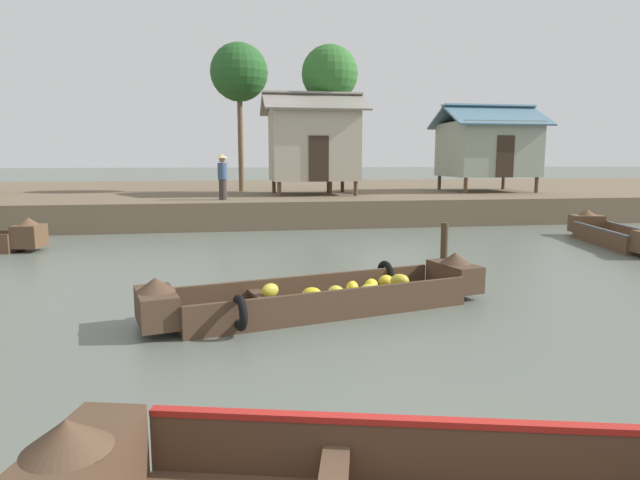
{
  "coord_description": "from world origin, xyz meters",
  "views": [
    {
      "loc": [
        -1.12,
        -2.66,
        2.48
      ],
      "look_at": [
        0.61,
        7.69,
        0.91
      ],
      "focal_mm": 30.53,
      "sensor_mm": 36.0,
      "label": 1
    }
  ],
  "objects_px": {
    "banana_boat": "(325,296)",
    "palm_tree_mid": "(330,75)",
    "palm_tree_far": "(239,73)",
    "mooring_post": "(444,256)",
    "stilt_house_mid_right": "(487,148)",
    "stilt_house_mid_left": "(313,143)",
    "vendor_person": "(222,174)",
    "fishing_skiff_distant": "(617,235)"
  },
  "relations": [
    {
      "from": "palm_tree_mid",
      "to": "fishing_skiff_distant",
      "type": "bearing_deg",
      "value": -55.45
    },
    {
      "from": "banana_boat",
      "to": "palm_tree_far",
      "type": "distance_m",
      "value": 18.03
    },
    {
      "from": "stilt_house_mid_right",
      "to": "banana_boat",
      "type": "bearing_deg",
      "value": -124.05
    },
    {
      "from": "palm_tree_mid",
      "to": "palm_tree_far",
      "type": "relative_size",
      "value": 0.95
    },
    {
      "from": "stilt_house_mid_left",
      "to": "mooring_post",
      "type": "xyz_separation_m",
      "value": [
        0.53,
        -13.14,
        -2.5
      ]
    },
    {
      "from": "banana_boat",
      "to": "palm_tree_mid",
      "type": "xyz_separation_m",
      "value": [
        2.86,
        15.06,
        5.78
      ]
    },
    {
      "from": "stilt_house_mid_right",
      "to": "mooring_post",
      "type": "bearing_deg",
      "value": -118.92
    },
    {
      "from": "fishing_skiff_distant",
      "to": "stilt_house_mid_right",
      "type": "xyz_separation_m",
      "value": [
        0.75,
        9.82,
        2.66
      ]
    },
    {
      "from": "vendor_person",
      "to": "mooring_post",
      "type": "bearing_deg",
      "value": -67.9
    },
    {
      "from": "stilt_house_mid_right",
      "to": "palm_tree_mid",
      "type": "xyz_separation_m",
      "value": [
        -7.42,
        -0.14,
        3.06
      ]
    },
    {
      "from": "vendor_person",
      "to": "palm_tree_far",
      "type": "bearing_deg",
      "value": 81.29
    },
    {
      "from": "banana_boat",
      "to": "stilt_house_mid_right",
      "type": "height_order",
      "value": "stilt_house_mid_right"
    },
    {
      "from": "stilt_house_mid_left",
      "to": "palm_tree_far",
      "type": "relative_size",
      "value": 0.64
    },
    {
      "from": "palm_tree_far",
      "to": "vendor_person",
      "type": "height_order",
      "value": "palm_tree_far"
    },
    {
      "from": "fishing_skiff_distant",
      "to": "stilt_house_mid_left",
      "type": "relative_size",
      "value": 1.13
    },
    {
      "from": "stilt_house_mid_left",
      "to": "palm_tree_far",
      "type": "bearing_deg",
      "value": 138.37
    },
    {
      "from": "banana_boat",
      "to": "vendor_person",
      "type": "height_order",
      "value": "vendor_person"
    },
    {
      "from": "stilt_house_mid_right",
      "to": "fishing_skiff_distant",
      "type": "bearing_deg",
      "value": -94.36
    },
    {
      "from": "stilt_house_mid_left",
      "to": "stilt_house_mid_right",
      "type": "bearing_deg",
      "value": 5.92
    },
    {
      "from": "banana_boat",
      "to": "stilt_house_mid_left",
      "type": "relative_size",
      "value": 1.39
    },
    {
      "from": "vendor_person",
      "to": "palm_tree_mid",
      "type": "bearing_deg",
      "value": 35.92
    },
    {
      "from": "palm_tree_far",
      "to": "fishing_skiff_distant",
      "type": "bearing_deg",
      "value": -47.91
    },
    {
      "from": "palm_tree_mid",
      "to": "vendor_person",
      "type": "bearing_deg",
      "value": -144.08
    },
    {
      "from": "stilt_house_mid_left",
      "to": "palm_tree_mid",
      "type": "distance_m",
      "value": 3.11
    },
    {
      "from": "vendor_person",
      "to": "mooring_post",
      "type": "relative_size",
      "value": 1.3
    },
    {
      "from": "banana_boat",
      "to": "stilt_house_mid_right",
      "type": "xyz_separation_m",
      "value": [
        10.27,
        15.2,
        2.72
      ]
    },
    {
      "from": "palm_tree_mid",
      "to": "vendor_person",
      "type": "xyz_separation_m",
      "value": [
        -4.6,
        -3.33,
        -4.12
      ]
    },
    {
      "from": "banana_boat",
      "to": "stilt_house_mid_right",
      "type": "distance_m",
      "value": 18.55
    },
    {
      "from": "mooring_post",
      "to": "fishing_skiff_distant",
      "type": "bearing_deg",
      "value": 30.88
    },
    {
      "from": "fishing_skiff_distant",
      "to": "mooring_post",
      "type": "height_order",
      "value": "mooring_post"
    },
    {
      "from": "palm_tree_mid",
      "to": "palm_tree_far",
      "type": "xyz_separation_m",
      "value": [
        -3.79,
        1.9,
        0.26
      ]
    },
    {
      "from": "banana_boat",
      "to": "fishing_skiff_distant",
      "type": "height_order",
      "value": "fishing_skiff_distant"
    },
    {
      "from": "banana_boat",
      "to": "mooring_post",
      "type": "relative_size",
      "value": 4.62
    },
    {
      "from": "palm_tree_far",
      "to": "mooring_post",
      "type": "bearing_deg",
      "value": -77.57
    },
    {
      "from": "palm_tree_mid",
      "to": "mooring_post",
      "type": "xyz_separation_m",
      "value": [
        -0.32,
        -13.86,
        -5.4
      ]
    },
    {
      "from": "banana_boat",
      "to": "mooring_post",
      "type": "distance_m",
      "value": 2.83
    },
    {
      "from": "palm_tree_mid",
      "to": "mooring_post",
      "type": "relative_size",
      "value": 4.95
    },
    {
      "from": "fishing_skiff_distant",
      "to": "palm_tree_mid",
      "type": "distance_m",
      "value": 13.08
    },
    {
      "from": "palm_tree_far",
      "to": "stilt_house_mid_right",
      "type": "bearing_deg",
      "value": -8.93
    },
    {
      "from": "stilt_house_mid_right",
      "to": "stilt_house_mid_left",
      "type": "bearing_deg",
      "value": -174.08
    },
    {
      "from": "stilt_house_mid_left",
      "to": "palm_tree_mid",
      "type": "height_order",
      "value": "palm_tree_mid"
    },
    {
      "from": "banana_boat",
      "to": "vendor_person",
      "type": "relative_size",
      "value": 3.55
    }
  ]
}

